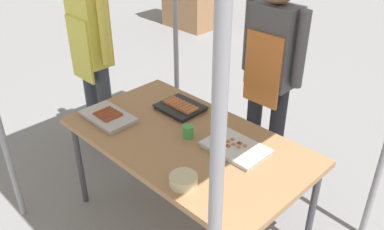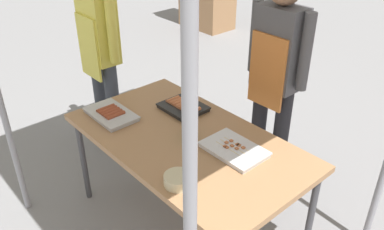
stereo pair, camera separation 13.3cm
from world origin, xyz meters
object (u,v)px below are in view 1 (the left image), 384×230
(tray_pork_links, at_px, (108,116))
(tray_meat_skewers, at_px, (236,148))
(drink_cup_near_edge, at_px, (188,131))
(customer_nearby, at_px, (91,47))
(stall_table, at_px, (187,145))
(tray_grilled_sausages, at_px, (180,107))
(vendor_woman, at_px, (271,66))
(condiment_bowl, at_px, (183,180))

(tray_pork_links, bearing_deg, tray_meat_skewers, 20.97)
(drink_cup_near_edge, xyz_separation_m, customer_nearby, (-1.30, 0.15, 0.19))
(stall_table, bearing_deg, tray_meat_skewers, 20.67)
(stall_table, distance_m, tray_grilled_sausages, 0.38)
(drink_cup_near_edge, distance_m, customer_nearby, 1.32)
(tray_pork_links, height_order, drink_cup_near_edge, drink_cup_near_edge)
(drink_cup_near_edge, distance_m, vendor_woman, 0.86)
(condiment_bowl, height_order, customer_nearby, customer_nearby)
(drink_cup_near_edge, bearing_deg, tray_meat_skewers, 18.22)
(tray_pork_links, relative_size, condiment_bowl, 2.48)
(condiment_bowl, relative_size, drink_cup_near_edge, 1.84)
(tray_meat_skewers, bearing_deg, tray_pork_links, -159.03)
(tray_pork_links, bearing_deg, stall_table, 21.13)
(tray_meat_skewers, distance_m, condiment_bowl, 0.45)
(tray_meat_skewers, bearing_deg, drink_cup_near_edge, -161.78)
(condiment_bowl, height_order, drink_cup_near_edge, drink_cup_near_edge)
(vendor_woman, bearing_deg, tray_meat_skewers, 111.19)
(drink_cup_near_edge, xyz_separation_m, vendor_woman, (0.03, 0.83, 0.21))
(stall_table, height_order, tray_grilled_sausages, tray_grilled_sausages)
(condiment_bowl, height_order, vendor_woman, vendor_woman)
(condiment_bowl, distance_m, customer_nearby, 1.70)
(tray_grilled_sausages, height_order, tray_pork_links, same)
(drink_cup_near_edge, relative_size, customer_nearby, 0.05)
(vendor_woman, bearing_deg, tray_grilled_sausages, 62.23)
(tray_meat_skewers, bearing_deg, condiment_bowl, -89.08)
(stall_table, bearing_deg, condiment_bowl, -46.37)
(tray_meat_skewers, height_order, tray_pork_links, tray_pork_links)
(condiment_bowl, bearing_deg, tray_grilled_sausages, 137.59)
(customer_nearby, bearing_deg, stall_table, -7.04)
(tray_meat_skewers, distance_m, tray_pork_links, 0.93)
(tray_meat_skewers, distance_m, vendor_woman, 0.81)
(condiment_bowl, bearing_deg, tray_pork_links, 172.33)
(stall_table, bearing_deg, drink_cup_near_edge, 96.54)
(customer_nearby, bearing_deg, tray_grilled_sausages, 3.79)
(stall_table, bearing_deg, tray_grilled_sausages, 142.47)
(tray_grilled_sausages, height_order, customer_nearby, customer_nearby)
(tray_grilled_sausages, xyz_separation_m, tray_meat_skewers, (0.61, -0.11, -0.00))
(tray_pork_links, bearing_deg, tray_grilled_sausages, 59.59)
(tray_pork_links, bearing_deg, condiment_bowl, -7.67)
(drink_cup_near_edge, bearing_deg, tray_pork_links, -157.53)
(tray_pork_links, relative_size, vendor_woman, 0.23)
(condiment_bowl, xyz_separation_m, vendor_woman, (-0.29, 1.17, 0.23))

